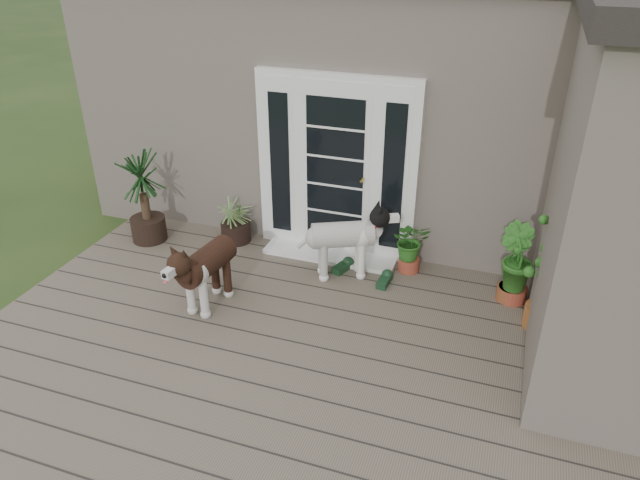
% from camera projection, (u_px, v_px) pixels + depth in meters
% --- Properties ---
extents(deck, '(6.20, 4.60, 0.12)m').
position_uv_depth(deck, '(282.00, 369.00, 5.44)').
color(deck, '#6B5B4C').
rests_on(deck, ground).
extents(house_main, '(7.40, 4.00, 3.10)m').
position_uv_depth(house_main, '(395.00, 94.00, 8.25)').
color(house_main, '#665E54').
rests_on(house_main, ground).
extents(door_unit, '(1.90, 0.14, 2.15)m').
position_uv_depth(door_unit, '(336.00, 168.00, 6.78)').
color(door_unit, white).
rests_on(door_unit, deck).
extents(door_step, '(1.60, 0.40, 0.05)m').
position_uv_depth(door_step, '(330.00, 255.00, 7.11)').
color(door_step, white).
rests_on(door_step, deck).
extents(brindle_dog, '(0.51, 0.97, 0.77)m').
position_uv_depth(brindle_dog, '(208.00, 273.00, 6.06)').
color(brindle_dog, '#381E14').
rests_on(brindle_dog, deck).
extents(white_dog, '(1.00, 0.76, 0.77)m').
position_uv_depth(white_dog, '(342.00, 246.00, 6.57)').
color(white_dog, white).
rests_on(white_dog, deck).
extents(spider_plant, '(0.77, 0.77, 0.66)m').
position_uv_depth(spider_plant, '(235.00, 217.00, 7.33)').
color(spider_plant, '#A3B770').
rests_on(spider_plant, deck).
extents(yucca, '(1.03, 1.03, 1.19)m').
position_uv_depth(yucca, '(144.00, 196.00, 7.23)').
color(yucca, black).
rests_on(yucca, deck).
extents(herb_a, '(0.55, 0.55, 0.54)m').
position_uv_depth(herb_a, '(410.00, 250.00, 6.72)').
color(herb_a, '#1B5D1A').
rests_on(herb_a, deck).
extents(herb_b, '(0.62, 0.62, 0.65)m').
position_uv_depth(herb_b, '(513.00, 273.00, 6.17)').
color(herb_b, '#205B1A').
rests_on(herb_b, deck).
extents(herb_c, '(0.47, 0.47, 0.54)m').
position_uv_depth(herb_c, '(515.00, 278.00, 6.19)').
color(herb_c, '#1B5317').
rests_on(herb_c, deck).
extents(sapling, '(0.57, 0.57, 1.70)m').
position_uv_depth(sapling, '(554.00, 253.00, 5.49)').
color(sapling, '#1C5317').
rests_on(sapling, deck).
extents(clog_left, '(0.18, 0.34, 0.10)m').
position_uv_depth(clog_left, '(385.00, 280.00, 6.57)').
color(clog_left, '#15351D').
rests_on(clog_left, deck).
extents(clog_right, '(0.27, 0.37, 0.10)m').
position_uv_depth(clog_right, '(343.00, 266.00, 6.83)').
color(clog_right, '#14331A').
rests_on(clog_right, deck).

